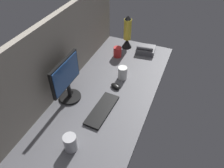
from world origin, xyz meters
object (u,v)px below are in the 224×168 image
(monitor, at_px, (66,79))
(lava_lamp, at_px, (127,35))
(mug_steel, at_px, (70,143))
(keyboard, at_px, (102,110))
(mug_ceramic_white, at_px, (123,73))
(desk_phone, at_px, (146,50))
(mouse, at_px, (115,86))
(mug_red_plastic, at_px, (117,52))

(monitor, bearing_deg, lava_lamp, -10.35)
(monitor, height_order, mug_steel, monitor)
(keyboard, xyz_separation_m, mug_steel, (-0.38, 0.05, 0.05))
(mug_ceramic_white, xyz_separation_m, lava_lamp, (0.53, 0.15, 0.09))
(mug_ceramic_white, xyz_separation_m, desk_phone, (0.50, -0.08, -0.03))
(mug_steel, bearing_deg, keyboard, -7.56)
(mug_ceramic_white, bearing_deg, keyboard, 179.29)
(keyboard, relative_size, mug_ceramic_white, 3.02)
(mouse, relative_size, mug_red_plastic, 0.91)
(monitor, height_order, mug_ceramic_white, monitor)
(mug_ceramic_white, xyz_separation_m, mug_red_plastic, (0.31, 0.17, -0.01))
(monitor, xyz_separation_m, mug_ceramic_white, (0.41, -0.32, -0.14))
(mug_ceramic_white, bearing_deg, mouse, 176.24)
(lava_lamp, height_order, desk_phone, lava_lamp)
(mug_red_plastic, relative_size, mug_steel, 0.85)
(mug_red_plastic, bearing_deg, mouse, -160.51)
(keyboard, distance_m, lava_lamp, 0.99)
(mouse, xyz_separation_m, mug_red_plastic, (0.46, 0.16, 0.04))
(monitor, xyz_separation_m, mug_red_plastic, (0.72, -0.14, -0.15))
(mug_red_plastic, relative_size, lava_lamp, 0.29)
(mug_ceramic_white, height_order, desk_phone, mug_ceramic_white)
(mouse, relative_size, mug_ceramic_white, 0.78)
(monitor, xyz_separation_m, mouse, (0.26, -0.31, -0.18))
(keyboard, xyz_separation_m, desk_phone, (0.94, -0.08, 0.02))
(monitor, bearing_deg, desk_phone, -23.38)
(keyboard, height_order, mouse, mouse)
(lava_lamp, bearing_deg, mug_red_plastic, 172.69)
(keyboard, bearing_deg, monitor, 87.25)
(keyboard, height_order, mug_ceramic_white, mug_ceramic_white)
(mug_steel, distance_m, lava_lamp, 1.36)
(mug_red_plastic, xyz_separation_m, lava_lamp, (0.21, -0.03, 0.10))
(mug_ceramic_white, height_order, mug_steel, mug_steel)
(mug_red_plastic, bearing_deg, keyboard, -167.43)
(keyboard, xyz_separation_m, mug_ceramic_white, (0.44, -0.01, 0.05))
(monitor, relative_size, lava_lamp, 1.02)
(mug_ceramic_white, bearing_deg, monitor, 142.20)
(keyboard, distance_m, mouse, 0.29)
(desk_phone, bearing_deg, mug_ceramic_white, 171.40)
(lava_lamp, xyz_separation_m, desk_phone, (-0.03, -0.22, -0.12))
(lava_lamp, relative_size, desk_phone, 1.74)
(monitor, height_order, keyboard, monitor)
(monitor, bearing_deg, mug_steel, -147.72)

